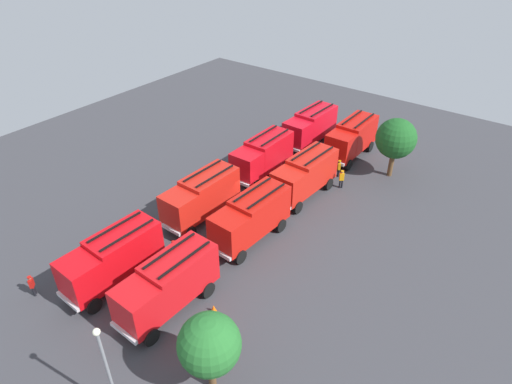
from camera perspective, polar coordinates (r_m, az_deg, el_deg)
name	(u,v)px	position (r m, az deg, el deg)	size (l,w,h in m)	color
ground_plane	(256,205)	(38.91, 0.00, -1.72)	(62.79, 62.79, 0.00)	#38383D
fire_truck_0	(310,126)	(48.45, 7.01, 8.44)	(7.29, 2.98, 3.88)	red
fire_truck_1	(263,155)	(42.24, 0.86, 4.76)	(7.21, 2.78, 3.88)	red
fire_truck_2	(201,196)	(36.56, -7.06, -0.48)	(7.26, 2.91, 3.88)	red
fire_truck_3	(112,257)	(31.85, -17.98, -8.02)	(7.28, 2.96, 3.88)	red
fire_truck_4	(352,137)	(46.66, 12.22, 6.89)	(7.21, 2.77, 3.88)	red
fire_truck_5	(305,174)	(39.41, 6.30, 2.28)	(7.32, 3.08, 3.88)	red
fire_truck_6	(251,216)	(33.95, -0.65, -3.16)	(7.32, 3.06, 3.88)	red
fire_truck_7	(168,283)	(29.09, -11.29, -11.47)	(7.26, 2.90, 3.88)	red
firefighter_0	(339,168)	(43.30, 10.62, 3.11)	(0.48, 0.44, 1.71)	black
firefighter_1	(342,178)	(41.50, 10.95, 1.75)	(0.45, 0.48, 1.81)	black
firefighter_2	(174,249)	(33.39, -10.47, -7.25)	(0.40, 0.48, 1.67)	black
firefighter_3	(32,285)	(33.72, -26.86, -10.60)	(0.46, 0.47, 1.65)	black
tree_0	(396,139)	(43.31, 17.57, 6.55)	(3.78, 3.78, 5.85)	brown
tree_1	(209,344)	(23.94, -6.03, -18.93)	(3.34, 3.34, 5.18)	brown
traffic_cone_0	(214,309)	(29.76, -5.47, -14.70)	(0.41, 0.41, 0.59)	#F2600C
lamppost	(107,367)	(23.71, -18.63, -20.55)	(0.36, 0.36, 6.52)	slate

